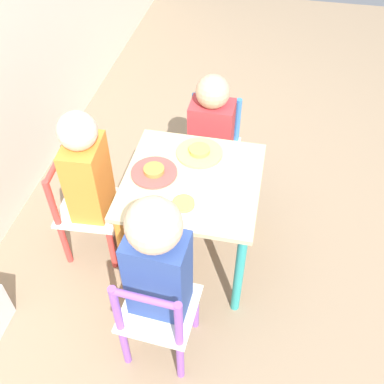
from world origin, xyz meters
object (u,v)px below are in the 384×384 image
(plate_back, at_px, (154,172))
(kids_table, at_px, (192,194))
(child_left, at_px, (159,266))
(chair_red, at_px, (86,209))
(child_right, at_px, (211,132))
(plate_right, at_px, (199,152))
(plate_left, at_px, (184,205))
(child_back, at_px, (92,178))
(chair_purple, at_px, (158,316))
(chair_blue, at_px, (212,150))

(plate_back, bearing_deg, kids_table, -90.00)
(child_left, relative_size, plate_back, 4.30)
(chair_red, xyz_separation_m, child_right, (0.44, -0.47, 0.16))
(plate_right, relative_size, plate_back, 1.05)
(child_right, bearing_deg, chair_red, -136.38)
(plate_back, relative_size, plate_left, 1.01)
(child_left, height_order, plate_right, child_left)
(child_left, xyz_separation_m, plate_back, (0.41, 0.13, 0.02))
(child_back, xyz_separation_m, plate_back, (0.03, -0.26, 0.06))
(chair_purple, bearing_deg, kids_table, -90.00)
(chair_purple, xyz_separation_m, child_right, (0.87, -0.04, 0.16))
(kids_table, height_order, chair_red, chair_red)
(chair_red, xyz_separation_m, child_back, (0.00, -0.06, 0.19))
(chair_blue, bearing_deg, plate_left, -89.81)
(kids_table, relative_size, chair_purple, 1.05)
(chair_blue, height_order, chair_purple, same)
(child_left, xyz_separation_m, plate_right, (0.56, -0.03, 0.02))
(plate_right, bearing_deg, chair_red, 111.52)
(child_left, bearing_deg, child_right, -88.56)
(kids_table, xyz_separation_m, chair_purple, (-0.47, 0.03, -0.16))
(kids_table, xyz_separation_m, chair_red, (-0.03, 0.47, -0.16))
(child_back, bearing_deg, plate_back, -87.65)
(kids_table, distance_m, child_right, 0.41)
(plate_right, height_order, plate_left, same)
(chair_blue, relative_size, child_back, 0.67)
(chair_purple, distance_m, child_right, 0.89)
(chair_blue, distance_m, plate_back, 0.55)
(chair_red, height_order, child_left, child_left)
(chair_blue, relative_size, plate_back, 2.77)
(chair_blue, xyz_separation_m, child_left, (-0.88, 0.03, 0.23))
(plate_right, distance_m, plate_left, 0.30)
(child_right, distance_m, plate_right, 0.27)
(child_back, bearing_deg, kids_table, -90.00)
(chair_purple, bearing_deg, child_left, -90.00)
(plate_back, bearing_deg, child_back, 96.33)
(kids_table, height_order, chair_purple, chair_purple)
(kids_table, relative_size, plate_back, 2.90)
(child_right, height_order, plate_right, child_right)
(child_back, xyz_separation_m, child_left, (-0.38, -0.38, 0.03))
(kids_table, xyz_separation_m, child_right, (0.41, -0.01, 0.00))
(kids_table, relative_size, chair_blue, 1.05)
(child_back, distance_m, plate_left, 0.43)
(chair_red, height_order, chair_purple, same)
(child_back, height_order, plate_right, child_back)
(child_back, relative_size, child_left, 0.96)
(kids_table, bearing_deg, child_back, 93.98)
(child_back, bearing_deg, plate_left, -110.85)
(chair_red, bearing_deg, child_right, -51.14)
(chair_blue, distance_m, plate_right, 0.40)
(child_left, bearing_deg, chair_blue, -88.45)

